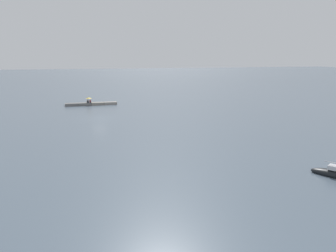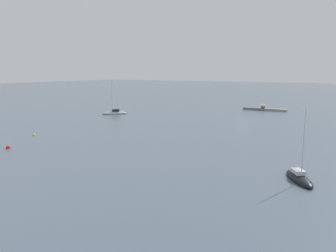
# 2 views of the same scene
# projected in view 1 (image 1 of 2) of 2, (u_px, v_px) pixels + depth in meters

# --- Properties ---
(ground_plane) EXTENTS (500.00, 500.00, 0.00)m
(ground_plane) POSITION_uv_depth(u_px,v_px,m) (99.00, 118.00, 67.06)
(ground_plane) COLOR slate
(seawall_pier) EXTENTS (12.00, 1.76, 0.61)m
(seawall_pier) POSITION_uv_depth(u_px,v_px,m) (91.00, 104.00, 84.58)
(seawall_pier) COLOR gray
(seawall_pier) RESTS_ON ground_plane
(person_seated_maroon_left) EXTENTS (0.43, 0.63, 0.73)m
(person_seated_maroon_left) POSITION_uv_depth(u_px,v_px,m) (90.00, 102.00, 84.26)
(person_seated_maroon_left) COLOR #1E2333
(person_seated_maroon_left) RESTS_ON seawall_pier
(person_seated_dark_right) EXTENTS (0.43, 0.63, 0.73)m
(person_seated_dark_right) POSITION_uv_depth(u_px,v_px,m) (88.00, 102.00, 84.11)
(person_seated_dark_right) COLOR #1E2333
(person_seated_dark_right) RESTS_ON seawall_pier
(umbrella_open_yellow) EXTENTS (1.36, 1.36, 1.29)m
(umbrella_open_yellow) POSITION_uv_depth(u_px,v_px,m) (89.00, 98.00, 84.11)
(umbrella_open_yellow) COLOR black
(umbrella_open_yellow) RESTS_ON seawall_pier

